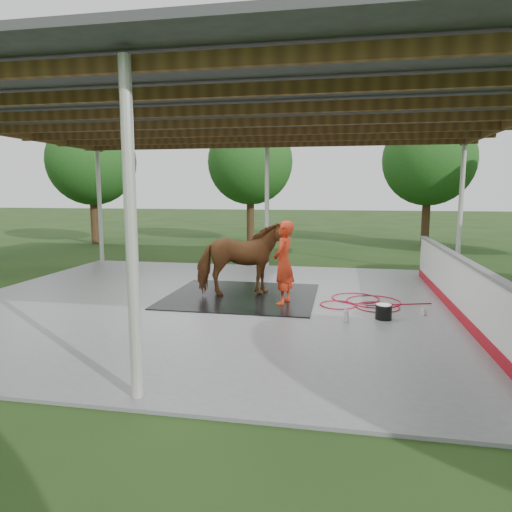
% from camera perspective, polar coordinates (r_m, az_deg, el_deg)
% --- Properties ---
extents(ground, '(100.00, 100.00, 0.00)m').
position_cam_1_polar(ground, '(10.04, -3.05, -6.04)').
color(ground, '#1E3814').
extents(concrete_slab, '(12.00, 10.00, 0.05)m').
position_cam_1_polar(concrete_slab, '(10.03, -3.05, -5.90)').
color(concrete_slab, slate).
rests_on(concrete_slab, ground).
extents(pavilion_structure, '(12.60, 10.60, 4.05)m').
position_cam_1_polar(pavilion_structure, '(9.85, -3.23, 16.94)').
color(pavilion_structure, beige).
rests_on(pavilion_structure, ground).
extents(dasher_board, '(0.16, 8.00, 1.15)m').
position_cam_1_polar(dasher_board, '(9.90, 23.80, -3.42)').
color(dasher_board, '#A60D19').
rests_on(dasher_board, concrete_slab).
extents(tree_belt, '(28.00, 28.00, 5.80)m').
position_cam_1_polar(tree_belt, '(10.63, -0.38, 15.33)').
color(tree_belt, '#382314').
rests_on(tree_belt, ground).
extents(rubber_mat, '(3.35, 3.14, 0.03)m').
position_cam_1_polar(rubber_mat, '(10.55, -1.79, -4.99)').
color(rubber_mat, black).
rests_on(rubber_mat, concrete_slab).
extents(horse, '(2.19, 1.59, 1.69)m').
position_cam_1_polar(horse, '(10.39, -1.81, -0.38)').
color(horse, brown).
rests_on(horse, rubber_mat).
extents(handler, '(0.55, 0.72, 1.79)m').
position_cam_1_polar(handler, '(9.70, 3.47, -0.85)').
color(handler, red).
rests_on(handler, concrete_slab).
extents(wash_bucket, '(0.31, 0.31, 0.29)m').
position_cam_1_polar(wash_bucket, '(9.01, 15.66, -6.69)').
color(wash_bucket, black).
rests_on(wash_bucket, concrete_slab).
extents(soap_bottle_a, '(0.15, 0.15, 0.29)m').
position_cam_1_polar(soap_bottle_a, '(8.67, 11.20, -7.14)').
color(soap_bottle_a, silver).
rests_on(soap_bottle_a, concrete_slab).
extents(soap_bottle_b, '(0.12, 0.12, 0.19)m').
position_cam_1_polar(soap_bottle_b, '(9.54, 20.20, -6.42)').
color(soap_bottle_b, '#338CD8').
rests_on(soap_bottle_b, concrete_slab).
extents(hose_coil, '(2.36, 1.70, 0.02)m').
position_cam_1_polar(hose_coil, '(10.23, 13.37, -5.62)').
color(hose_coil, maroon).
rests_on(hose_coil, concrete_slab).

